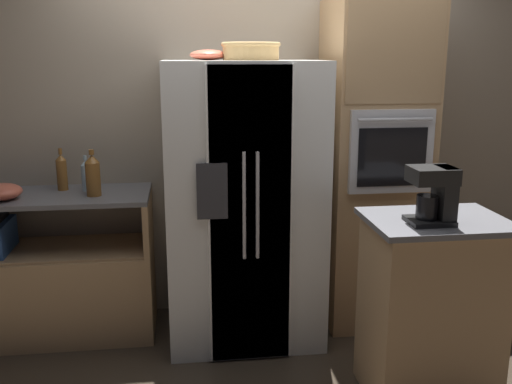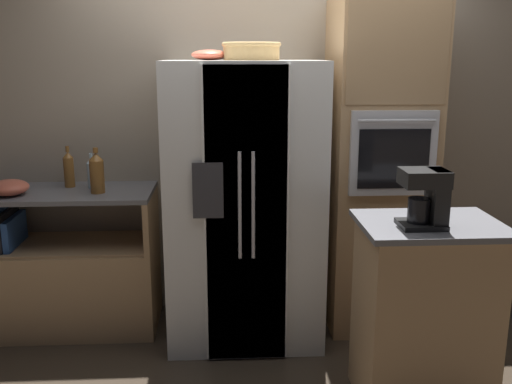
{
  "view_description": "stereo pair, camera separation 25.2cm",
  "coord_description": "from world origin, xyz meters",
  "views": [
    {
      "loc": [
        -0.52,
        -3.4,
        1.8
      ],
      "look_at": [
        -0.07,
        -0.0,
        0.97
      ],
      "focal_mm": 40.0,
      "sensor_mm": 36.0,
      "label": 1
    },
    {
      "loc": [
        -0.27,
        -3.43,
        1.8
      ],
      "look_at": [
        -0.07,
        -0.0,
        0.97
      ],
      "focal_mm": 40.0,
      "sensor_mm": 36.0,
      "label": 2
    }
  ],
  "objects": [
    {
      "name": "ground_plane",
      "position": [
        0.0,
        0.0,
        0.0
      ],
      "size": [
        20.0,
        20.0,
        0.0
      ],
      "primitive_type": "plane",
      "color": "#382D23"
    },
    {
      "name": "mixing_bowl",
      "position": [
        -1.61,
        0.12,
        0.99
      ],
      "size": [
        0.24,
        0.24,
        0.1
      ],
      "color": "#DB664C",
      "rests_on": "counter_left"
    },
    {
      "name": "wicker_basket",
      "position": [
        -0.1,
        0.06,
        1.83
      ],
      "size": [
        0.35,
        0.35,
        0.1
      ],
      "color": "tan",
      "rests_on": "refrigerator"
    },
    {
      "name": "bottle_wide",
      "position": [
        -1.07,
        0.15,
        1.08
      ],
      "size": [
        0.09,
        0.09,
        0.29
      ],
      "color": "brown",
      "rests_on": "counter_left"
    },
    {
      "name": "coffee_maker",
      "position": [
        0.7,
        -0.85,
        1.15
      ],
      "size": [
        0.21,
        0.18,
        0.28
      ],
      "color": "black",
      "rests_on": "island_counter"
    },
    {
      "name": "fruit_bowl",
      "position": [
        -0.35,
        0.1,
        1.8
      ],
      "size": [
        0.22,
        0.22,
        0.06
      ],
      "color": "#DB664C",
      "rests_on": "refrigerator"
    },
    {
      "name": "bottle_tall",
      "position": [
        -1.29,
        0.33,
        1.06
      ],
      "size": [
        0.07,
        0.07,
        0.27
      ],
      "color": "brown",
      "rests_on": "counter_left"
    },
    {
      "name": "bottle_short",
      "position": [
        -1.14,
        0.29,
        1.05
      ],
      "size": [
        0.06,
        0.06,
        0.23
      ],
      "color": "silver",
      "rests_on": "counter_left"
    },
    {
      "name": "wall_oven",
      "position": [
        0.74,
        0.19,
        1.08
      ],
      "size": [
        0.64,
        0.66,
        2.15
      ],
      "color": "tan",
      "rests_on": "ground_plane"
    },
    {
      "name": "island_counter",
      "position": [
        0.75,
        -0.78,
        0.5
      ],
      "size": [
        0.7,
        0.53,
        0.99
      ],
      "color": "tan",
      "rests_on": "ground_plane"
    },
    {
      "name": "wall_back",
      "position": [
        0.0,
        0.52,
        1.4
      ],
      "size": [
        12.0,
        0.06,
        2.8
      ],
      "color": "tan",
      "rests_on": "ground_plane"
    },
    {
      "name": "counter_left",
      "position": [
        -1.35,
        0.21,
        0.36
      ],
      "size": [
        1.2,
        0.55,
        0.95
      ],
      "color": "tan",
      "rests_on": "ground_plane"
    },
    {
      "name": "refrigerator",
      "position": [
        -0.15,
        0.08,
        0.88
      ],
      "size": [
        0.96,
        0.83,
        1.77
      ],
      "color": "white",
      "rests_on": "ground_plane"
    }
  ]
}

